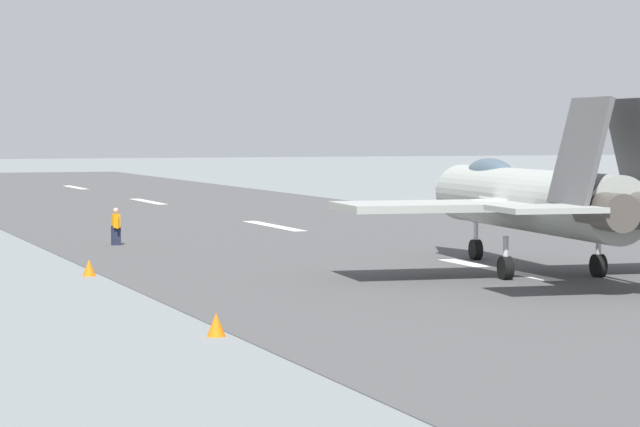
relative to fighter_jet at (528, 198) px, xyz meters
name	(u,v)px	position (x,y,z in m)	size (l,w,h in m)	color
ground_plane	(505,271)	(0.73, 0.48, -2.50)	(400.00, 400.00, 0.00)	slate
runway_strip	(505,271)	(0.71, 0.48, -2.49)	(240.00, 26.00, 0.02)	#464647
fighter_jet	(528,198)	(0.00, 0.00, 0.00)	(17.86, 13.81, 5.70)	#979D96
crew_person	(116,227)	(15.98, 10.38, -1.72)	(0.70, 0.36, 1.56)	#1E2338
marker_cone_near	(216,325)	(-10.59, 13.90, -2.22)	(0.44, 0.44, 0.55)	orange
marker_cone_mid	(89,268)	(4.05, 13.90, -2.22)	(0.44, 0.44, 0.55)	orange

